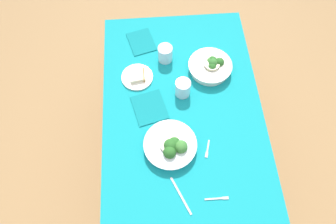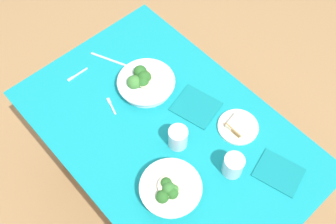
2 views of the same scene
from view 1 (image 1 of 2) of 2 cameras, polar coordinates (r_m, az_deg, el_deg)
name	(u,v)px [view 1 (image 1 of 2)]	position (r m, az deg, el deg)	size (l,w,h in m)	color
ground_plane	(178,155)	(2.37, 1.84, -7.89)	(6.00, 6.00, 0.00)	#9E7547
dining_table	(181,117)	(1.78, 2.43, -0.97)	(1.28, 0.84, 0.78)	teal
broccoli_bowl_far	(171,146)	(1.53, 0.58, -6.18)	(0.26, 0.26, 0.09)	white
broccoli_bowl_near	(211,66)	(1.77, 7.79, 8.24)	(0.24, 0.24, 0.09)	silver
bread_side_plate	(137,77)	(1.75, -5.64, 6.45)	(0.17, 0.17, 0.03)	silver
water_glass_center	(165,54)	(1.79, -0.51, 10.61)	(0.08, 0.08, 0.10)	silver
water_glass_side	(183,88)	(1.66, 2.74, 4.38)	(0.08, 0.08, 0.10)	silver
fork_by_far_bowl	(207,150)	(1.56, 7.21, -6.84)	(0.09, 0.04, 0.00)	#B7B7BC
fork_by_near_bowl	(218,199)	(1.50, 9.09, -15.33)	(0.01, 0.11, 0.00)	#B7B7BC
table_knife_left	(181,196)	(1.49, 2.37, -15.01)	(0.19, 0.01, 0.00)	#B7B7BC
napkin_folded_upper	(141,42)	(1.91, -4.87, 12.65)	(0.18, 0.14, 0.01)	#0F777D
napkin_folded_lower	(150,107)	(1.65, -3.39, 0.83)	(0.18, 0.16, 0.01)	#0F777D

